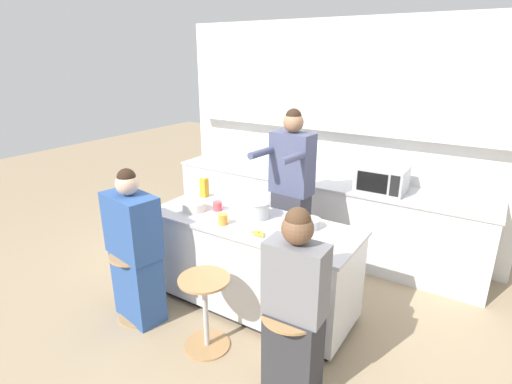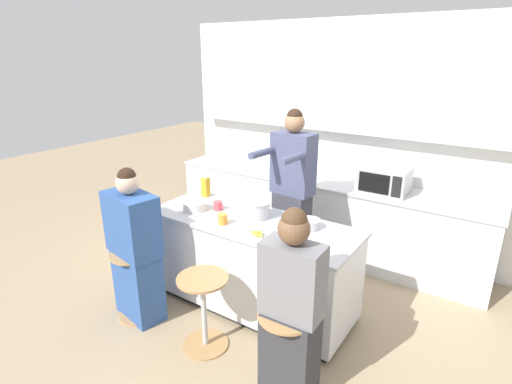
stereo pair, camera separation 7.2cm
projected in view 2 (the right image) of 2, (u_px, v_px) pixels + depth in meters
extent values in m
plane|color=tan|center=(252.00, 305.00, 3.88)|extent=(16.00, 16.00, 0.00)
cube|color=silver|center=(335.00, 137.00, 4.85)|extent=(4.16, 0.06, 2.70)
cube|color=silver|center=(334.00, 98.00, 4.61)|extent=(3.82, 0.16, 0.75)
cube|color=silver|center=(319.00, 216.00, 4.88)|extent=(3.82, 0.60, 0.87)
cube|color=#BCBCC1|center=(321.00, 181.00, 4.74)|extent=(3.85, 0.63, 0.03)
cube|color=black|center=(252.00, 302.00, 3.87)|extent=(1.85, 0.63, 0.06)
cube|color=silver|center=(252.00, 263.00, 3.73)|extent=(1.93, 0.71, 0.80)
cube|color=#BCBCC1|center=(251.00, 222.00, 3.59)|extent=(1.97, 0.75, 0.03)
cylinder|color=tan|center=(140.00, 313.00, 3.74)|extent=(0.38, 0.38, 0.01)
cylinder|color=#B7BABC|center=(137.00, 284.00, 3.64)|extent=(0.04, 0.04, 0.61)
cylinder|color=tan|center=(133.00, 254.00, 3.53)|extent=(0.41, 0.41, 0.02)
cylinder|color=tan|center=(206.00, 344.00, 3.34)|extent=(0.38, 0.38, 0.01)
cylinder|color=#B7BABC|center=(204.00, 313.00, 3.24)|extent=(0.04, 0.04, 0.61)
cylinder|color=tan|center=(202.00, 279.00, 3.14)|extent=(0.41, 0.41, 0.02)
cylinder|color=#B7BABC|center=(286.00, 353.00, 2.80)|extent=(0.04, 0.04, 0.61)
cylinder|color=tan|center=(287.00, 315.00, 2.70)|extent=(0.41, 0.41, 0.02)
cube|color=#383842|center=(291.00, 236.00, 4.22)|extent=(0.38, 0.25, 0.97)
cube|color=#474C6B|center=(293.00, 164.00, 3.96)|extent=(0.44, 0.26, 0.62)
cylinder|color=#474C6B|center=(262.00, 153.00, 3.82)|extent=(0.10, 0.35, 0.07)
cylinder|color=#474C6B|center=(293.00, 159.00, 3.61)|extent=(0.10, 0.35, 0.07)
sphere|color=#936B4C|center=(295.00, 122.00, 3.83)|extent=(0.22, 0.22, 0.20)
sphere|color=black|center=(295.00, 117.00, 3.81)|extent=(0.17, 0.17, 0.16)
cube|color=#2D5193|center=(139.00, 284.00, 3.64)|extent=(0.51, 0.34, 0.65)
cube|color=#2D5193|center=(132.00, 224.00, 3.44)|extent=(0.55, 0.37, 0.55)
sphere|color=#DBB293|center=(127.00, 183.00, 3.32)|extent=(0.23, 0.23, 0.20)
sphere|color=black|center=(127.00, 177.00, 3.30)|extent=(0.18, 0.18, 0.16)
cube|color=#333338|center=(290.00, 353.00, 2.80)|extent=(0.38, 0.28, 0.65)
cube|color=slate|center=(292.00, 280.00, 2.61)|extent=(0.42, 0.23, 0.53)
sphere|color=brown|center=(294.00, 229.00, 2.49)|extent=(0.22, 0.22, 0.21)
sphere|color=#513823|center=(294.00, 220.00, 2.47)|extent=(0.17, 0.17, 0.17)
cylinder|color=#B7BABC|center=(257.00, 210.00, 3.64)|extent=(0.23, 0.23, 0.15)
cylinder|color=#B7BABC|center=(257.00, 202.00, 3.61)|extent=(0.24, 0.24, 0.01)
cylinder|color=#B7BABC|center=(244.00, 202.00, 3.70)|extent=(0.05, 0.01, 0.01)
cylinder|color=#B7BABC|center=(270.00, 208.00, 3.55)|extent=(0.05, 0.01, 0.01)
cylinder|color=#B7BABC|center=(310.00, 224.00, 3.42)|extent=(0.19, 0.19, 0.08)
cylinder|color=silver|center=(195.00, 206.00, 3.82)|extent=(0.22, 0.22, 0.08)
cylinder|color=#DB4C51|center=(218.00, 206.00, 3.82)|extent=(0.09, 0.09, 0.08)
torus|color=#DB4C51|center=(222.00, 206.00, 3.79)|extent=(0.04, 0.01, 0.04)
cylinder|color=orange|center=(223.00, 219.00, 3.50)|extent=(0.08, 0.08, 0.09)
torus|color=orange|center=(227.00, 220.00, 3.47)|extent=(0.04, 0.01, 0.04)
ellipsoid|color=yellow|center=(256.00, 234.00, 3.27)|extent=(0.11, 0.04, 0.05)
ellipsoid|color=yellow|center=(255.00, 232.00, 3.30)|extent=(0.08, 0.10, 0.05)
ellipsoid|color=yellow|center=(261.00, 234.00, 3.28)|extent=(0.09, 0.09, 0.05)
cube|color=gold|center=(206.00, 187.00, 4.17)|extent=(0.07, 0.07, 0.20)
cylinder|color=white|center=(205.00, 177.00, 4.13)|extent=(0.03, 0.03, 0.02)
cube|color=#B2B5B7|center=(384.00, 179.00, 4.27)|extent=(0.52, 0.37, 0.27)
cube|color=black|center=(374.00, 183.00, 4.15)|extent=(0.32, 0.01, 0.21)
cube|color=black|center=(396.00, 187.00, 4.03)|extent=(0.09, 0.01, 0.22)
cylinder|color=#93563D|center=(286.00, 169.00, 4.97)|extent=(0.14, 0.14, 0.09)
sphere|color=#336633|center=(286.00, 159.00, 4.93)|extent=(0.20, 0.20, 0.20)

